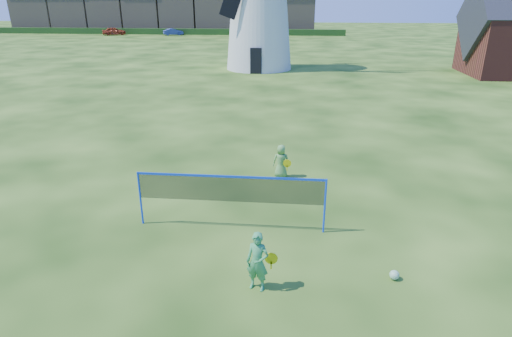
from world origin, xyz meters
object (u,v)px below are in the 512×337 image
(player_boy, at_px, (281,161))
(car_left, at_px, (114,31))
(car_right, at_px, (173,32))
(badminton_net, at_px, (230,190))
(play_ball, at_px, (394,275))
(player_girl, at_px, (258,262))

(player_boy, xyz_separation_m, car_left, (-31.20, 59.91, 0.07))
(player_boy, height_order, car_right, player_boy)
(badminton_net, xyz_separation_m, play_ball, (3.98, -1.94, -1.03))
(play_ball, distance_m, car_left, 73.86)
(player_boy, distance_m, play_ball, 6.32)
(play_ball, bearing_deg, badminton_net, 153.96)
(player_girl, relative_size, car_right, 0.40)
(play_ball, bearing_deg, car_right, 109.75)
(player_girl, bearing_deg, car_left, 130.11)
(player_boy, bearing_deg, badminton_net, 69.92)
(player_boy, bearing_deg, player_girl, 85.66)
(player_girl, xyz_separation_m, car_right, (-20.86, 67.13, -0.13))
(badminton_net, relative_size, car_right, 1.51)
(player_boy, relative_size, car_right, 0.35)
(car_left, bearing_deg, player_boy, -175.52)
(car_left, bearing_deg, car_right, -107.72)
(player_girl, bearing_deg, car_right, 122.30)
(play_ball, height_order, car_left, car_left)
(badminton_net, bearing_deg, car_right, 107.13)
(player_boy, relative_size, play_ball, 5.36)
(badminton_net, height_order, car_left, badminton_net)
(player_boy, bearing_deg, play_ball, 113.96)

